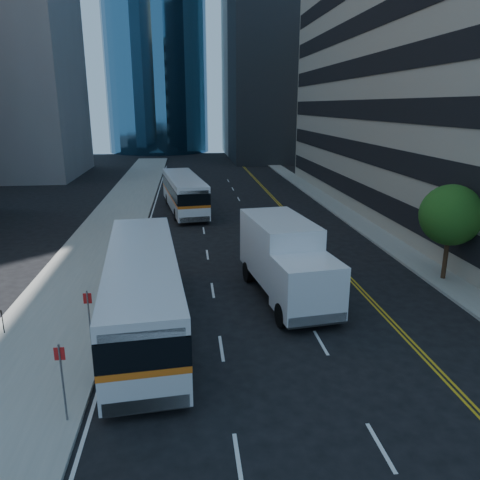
{
  "coord_description": "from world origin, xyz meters",
  "views": [
    {
      "loc": [
        -4.62,
        -14.39,
        9.16
      ],
      "look_at": [
        -2.14,
        7.49,
        2.8
      ],
      "focal_mm": 35.0,
      "sensor_mm": 36.0,
      "label": 1
    }
  ],
  "objects_px": {
    "street_tree": "(451,215)",
    "bus_rear": "(184,192)",
    "box_truck": "(286,259)",
    "bus_front": "(143,288)"
  },
  "relations": [
    {
      "from": "street_tree",
      "to": "box_truck",
      "type": "height_order",
      "value": "street_tree"
    },
    {
      "from": "street_tree",
      "to": "bus_front",
      "type": "xyz_separation_m",
      "value": [
        -15.6,
        -3.87,
        -1.84
      ]
    },
    {
      "from": "bus_front",
      "to": "bus_rear",
      "type": "height_order",
      "value": "bus_front"
    },
    {
      "from": "bus_front",
      "to": "bus_rear",
      "type": "relative_size",
      "value": 1.06
    },
    {
      "from": "bus_rear",
      "to": "street_tree",
      "type": "bearing_deg",
      "value": -61.87
    },
    {
      "from": "street_tree",
      "to": "bus_front",
      "type": "relative_size",
      "value": 0.39
    },
    {
      "from": "street_tree",
      "to": "bus_rear",
      "type": "height_order",
      "value": "street_tree"
    },
    {
      "from": "bus_rear",
      "to": "box_truck",
      "type": "height_order",
      "value": "box_truck"
    },
    {
      "from": "bus_front",
      "to": "bus_rear",
      "type": "distance_m",
      "value": 23.16
    },
    {
      "from": "bus_front",
      "to": "bus_rear",
      "type": "bearing_deg",
      "value": 80.81
    }
  ]
}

